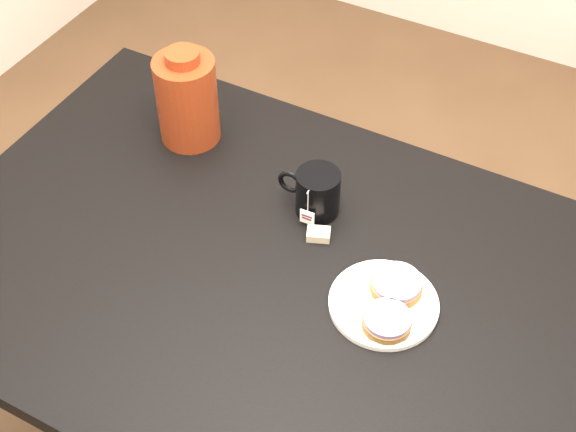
% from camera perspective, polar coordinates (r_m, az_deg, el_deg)
% --- Properties ---
extents(table, '(1.40, 0.90, 0.75)m').
position_cam_1_polar(table, '(1.56, -0.07, -6.20)').
color(table, black).
rests_on(table, ground_plane).
extents(plate, '(0.20, 0.20, 0.01)m').
position_cam_1_polar(plate, '(1.46, 6.82, -6.17)').
color(plate, white).
rests_on(plate, table).
extents(bagel_back, '(0.10, 0.10, 0.03)m').
position_cam_1_polar(bagel_back, '(1.47, 7.72, -4.87)').
color(bagel_back, brown).
rests_on(bagel_back, plate).
extents(bagel_front, '(0.11, 0.11, 0.03)m').
position_cam_1_polar(bagel_front, '(1.41, 7.05, -7.44)').
color(bagel_front, brown).
rests_on(bagel_front, plate).
extents(mug, '(0.13, 0.10, 0.10)m').
position_cam_1_polar(mug, '(1.57, 2.06, 1.69)').
color(mug, black).
rests_on(mug, table).
extents(teabag_pouch, '(0.05, 0.05, 0.02)m').
position_cam_1_polar(teabag_pouch, '(1.55, 2.18, -1.31)').
color(teabag_pouch, '#C6B793').
rests_on(teabag_pouch, table).
extents(bagel_package, '(0.15, 0.15, 0.22)m').
position_cam_1_polar(bagel_package, '(1.72, -7.19, 8.28)').
color(bagel_package, '#5B1A0C').
rests_on(bagel_package, table).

